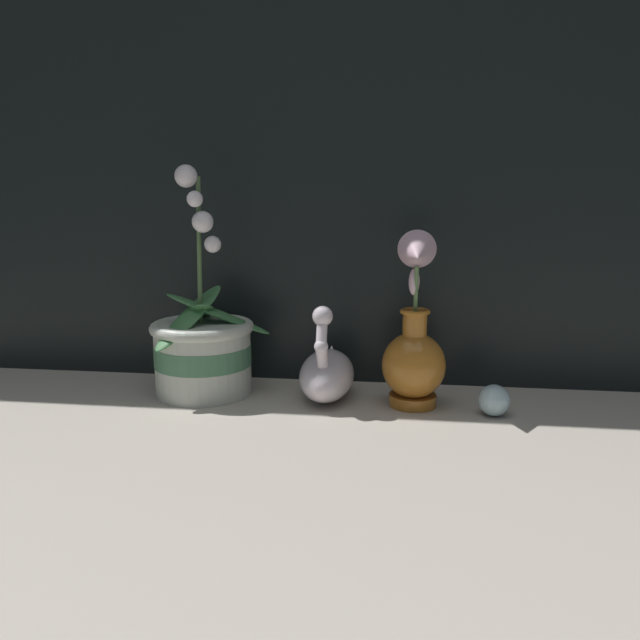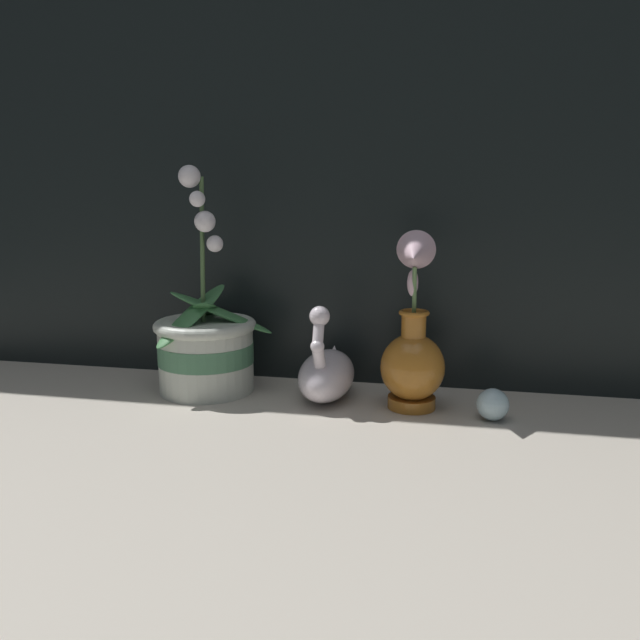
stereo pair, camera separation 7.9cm
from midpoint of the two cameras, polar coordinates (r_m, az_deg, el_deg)
The scene contains 6 objects.
ground_plane at distance 1.02m, azimuth 1.40°, elevation -8.95°, with size 2.80×2.80×0.00m, color #BCB2A3.
window_backdrop at distance 1.21m, azimuth 3.67°, elevation 23.07°, with size 2.80×0.03×1.20m.
orchid_potted_plant at distance 1.15m, azimuth -8.46°, elevation -2.37°, with size 0.22×0.22×0.41m.
swan_figurine at distance 1.10m, azimuth 2.68°, elevation -4.79°, with size 0.10×0.19×0.18m.
blue_vase at distance 1.05m, azimuth 10.63°, elevation -2.67°, with size 0.11×0.12×0.30m.
glass_sphere at distance 1.05m, azimuth 17.63°, elevation -7.40°, with size 0.05×0.05×0.05m.
Camera 2 is at (0.21, -0.93, 0.35)m, focal length 35.00 mm.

